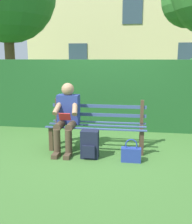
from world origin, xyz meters
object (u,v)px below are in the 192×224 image
object	(u,v)px
park_bench	(97,125)
backpack	(90,145)
person_seated	(67,115)
handbag	(131,154)

from	to	relation	value
park_bench	backpack	xyz separation A→B (m)	(0.05, 0.50, -0.20)
person_seated	backpack	size ratio (longest dim) A/B	2.57
park_bench	handbag	xyz separation A→B (m)	(-0.62, 0.57, -0.30)
backpack	handbag	bearing A→B (deg)	174.28
backpack	handbag	size ratio (longest dim) A/B	1.23
handbag	backpack	bearing A→B (deg)	-5.72
park_bench	person_seated	distance (m)	0.58
handbag	person_seated	bearing A→B (deg)	-19.16
person_seated	backpack	xyz separation A→B (m)	(-0.46, 0.32, -0.40)
person_seated	backpack	world-z (taller)	person_seated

